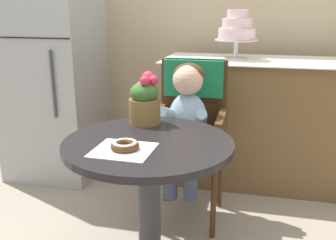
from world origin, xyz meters
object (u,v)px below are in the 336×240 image
(flower_vase, at_px, (145,101))
(wicker_chair, at_px, (191,114))
(cafe_table, at_px, (149,186))
(donut_front, at_px, (125,145))
(seated_child, at_px, (187,115))
(refrigerator, at_px, (52,64))
(tiered_cake_stand, at_px, (237,30))

(flower_vase, bearing_deg, wicker_chair, 73.81)
(cafe_table, bearing_deg, donut_front, -115.41)
(seated_child, distance_m, refrigerator, 1.24)
(donut_front, bearing_deg, flower_vase, 94.14)
(wicker_chair, relative_size, tiered_cake_stand, 2.83)
(wicker_chair, bearing_deg, donut_front, -96.26)
(tiered_cake_stand, bearing_deg, seated_child, -106.48)
(wicker_chair, bearing_deg, cafe_table, -92.99)
(seated_child, xyz_separation_m, donut_front, (-0.12, -0.70, 0.06))
(seated_child, distance_m, flower_vase, 0.40)
(tiered_cake_stand, bearing_deg, cafe_table, -101.80)
(refrigerator, bearing_deg, flower_vase, -41.72)
(donut_front, distance_m, flower_vase, 0.38)
(cafe_table, relative_size, refrigerator, 0.42)
(seated_child, relative_size, tiered_cake_stand, 2.15)
(flower_vase, bearing_deg, refrigerator, 138.28)
(donut_front, bearing_deg, seated_child, 80.56)
(cafe_table, distance_m, flower_vase, 0.41)
(refrigerator, bearing_deg, donut_front, -51.01)
(cafe_table, xyz_separation_m, flower_vase, (-0.09, 0.24, 0.32))
(seated_child, relative_size, flower_vase, 2.96)
(wicker_chair, distance_m, refrigerator, 1.19)
(wicker_chair, bearing_deg, seated_child, -88.51)
(donut_front, height_order, flower_vase, flower_vase)
(cafe_table, height_order, refrigerator, refrigerator)
(flower_vase, distance_m, refrigerator, 1.29)
(seated_child, height_order, tiered_cake_stand, tiered_cake_stand)
(wicker_chair, height_order, flower_vase, flower_vase)
(wicker_chair, height_order, seated_child, seated_child)
(donut_front, distance_m, tiered_cake_stand, 1.51)
(cafe_table, relative_size, donut_front, 6.34)
(donut_front, relative_size, tiered_cake_stand, 0.34)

